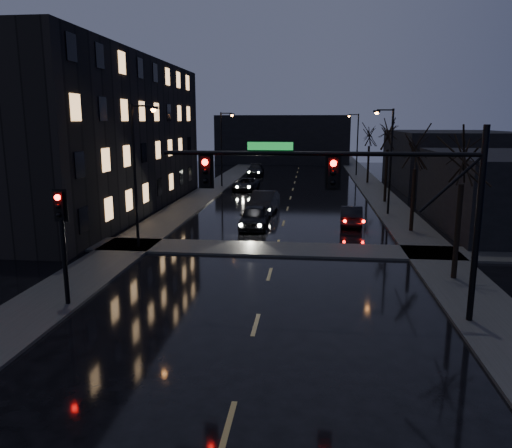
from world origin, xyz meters
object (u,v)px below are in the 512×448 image
(oncoming_car_a, at_px, (254,217))
(oncoming_car_c, at_px, (246,184))
(lead_car, at_px, (352,215))
(oncoming_car_b, at_px, (264,202))
(oncoming_car_d, at_px, (256,170))

(oncoming_car_a, relative_size, oncoming_car_c, 0.97)
(oncoming_car_a, height_order, lead_car, oncoming_car_a)
(oncoming_car_b, bearing_deg, oncoming_car_a, -85.34)
(oncoming_car_d, xyz_separation_m, lead_car, (10.13, -31.02, -0.06))
(oncoming_car_c, bearing_deg, oncoming_car_a, -73.73)
(oncoming_car_c, xyz_separation_m, lead_car, (9.56, -16.63, 0.03))
(oncoming_car_b, bearing_deg, lead_car, -26.13)
(oncoming_car_c, relative_size, oncoming_car_d, 0.91)
(oncoming_car_a, bearing_deg, oncoming_car_b, 87.88)
(oncoming_car_a, xyz_separation_m, oncoming_car_d, (-3.51, 32.78, -0.03))
(oncoming_car_d, relative_size, lead_car, 1.24)
(oncoming_car_a, height_order, oncoming_car_b, oncoming_car_b)
(oncoming_car_b, height_order, oncoming_car_c, oncoming_car_b)
(oncoming_car_a, bearing_deg, lead_car, 13.67)
(oncoming_car_b, distance_m, lead_car, 7.67)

